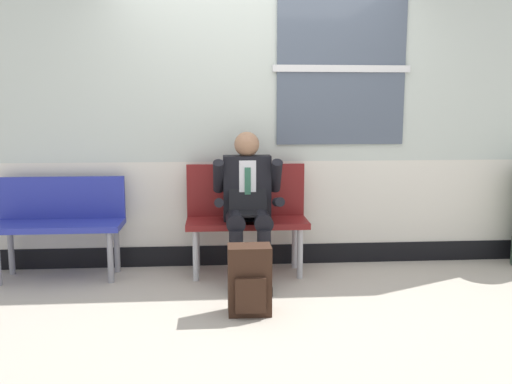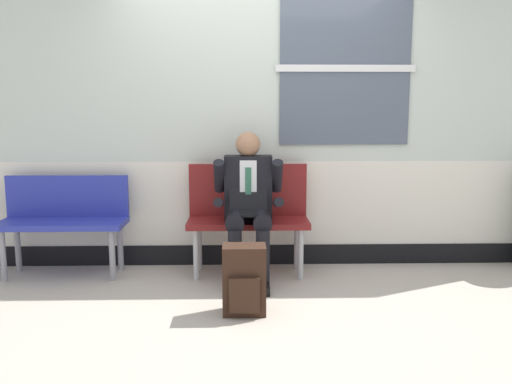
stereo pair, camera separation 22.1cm
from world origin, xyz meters
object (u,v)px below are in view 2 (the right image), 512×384
at_px(person_seated, 248,202).
at_px(backpack, 244,280).
at_px(bench_empty, 64,216).
at_px(bench_with_person, 248,211).

bearing_deg(person_seated, backpack, -92.75).
xyz_separation_m(bench_empty, person_seated, (1.58, -0.19, 0.15)).
relative_size(bench_empty, backpack, 2.17).
bearing_deg(backpack, person_seated, 87.25).
bearing_deg(backpack, bench_empty, 147.58).
height_order(bench_empty, person_seated, person_seated).
xyz_separation_m(bench_empty, backpack, (1.54, -0.98, -0.27)).
xyz_separation_m(person_seated, backpack, (-0.04, -0.79, -0.42)).
height_order(bench_with_person, backpack, bench_with_person).
bearing_deg(bench_empty, bench_with_person, 0.36).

